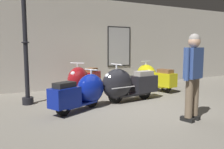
% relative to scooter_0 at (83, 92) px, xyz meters
% --- Properties ---
extents(ground_plane, '(60.00, 60.00, 0.00)m').
position_rel_scooter_0_xyz_m(ground_plane, '(1.23, -0.27, -0.43)').
color(ground_plane, slate).
extents(showroom_back_wall, '(18.00, 0.24, 3.22)m').
position_rel_scooter_0_xyz_m(showroom_back_wall, '(1.24, 2.99, 1.18)').
color(showroom_back_wall, '#ADA89E').
rests_on(showroom_back_wall, ground).
extents(scooter_0, '(1.58, 1.06, 0.94)m').
position_rel_scooter_0_xyz_m(scooter_0, '(0.00, 0.00, 0.00)').
color(scooter_0, black).
rests_on(scooter_0, ground).
extents(scooter_1, '(1.54, 1.48, 1.02)m').
position_rel_scooter_0_xyz_m(scooter_1, '(0.56, 1.61, 0.04)').
color(scooter_1, black).
rests_on(scooter_1, ground).
extents(scooter_2, '(1.74, 0.66, 1.04)m').
position_rel_scooter_0_xyz_m(scooter_2, '(1.29, 0.23, 0.05)').
color(scooter_2, black).
rests_on(scooter_2, ground).
extents(scooter_3, '(0.72, 1.67, 0.99)m').
position_rel_scooter_0_xyz_m(scooter_3, '(3.00, 1.36, 0.02)').
color(scooter_3, black).
rests_on(scooter_3, ground).
extents(lamppost, '(0.32, 0.32, 3.04)m').
position_rel_scooter_0_xyz_m(lamppost, '(-1.10, 1.14, 1.37)').
color(lamppost, black).
rests_on(lamppost, ground).
extents(visitor_0, '(0.57, 0.35, 1.72)m').
position_rel_scooter_0_xyz_m(visitor_0, '(1.64, -1.75, 0.57)').
color(visitor_0, black).
rests_on(visitor_0, ground).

